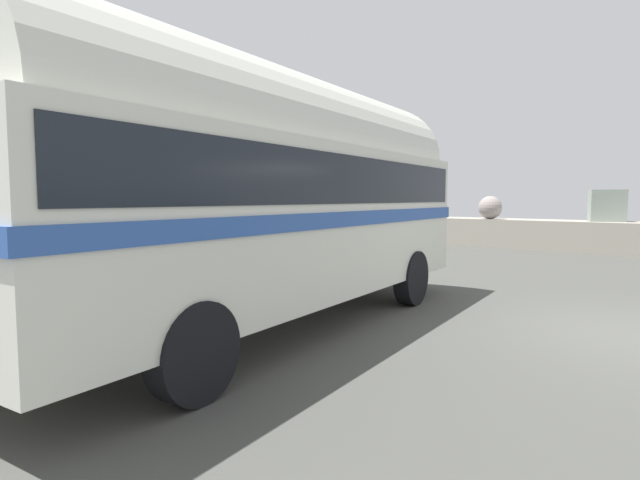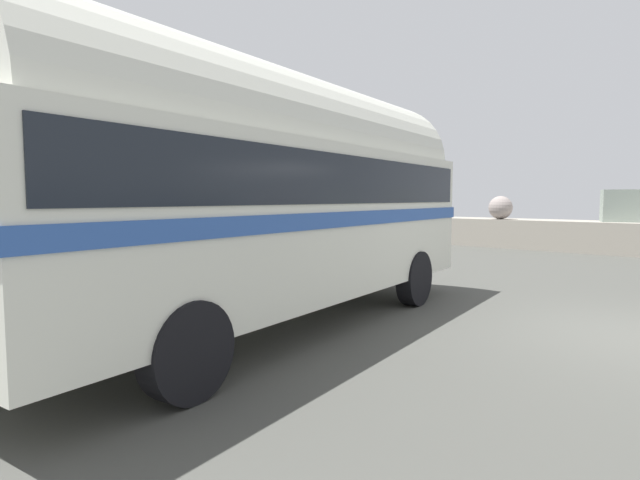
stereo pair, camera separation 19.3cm
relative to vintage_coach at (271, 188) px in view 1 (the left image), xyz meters
The scene contains 2 objects.
ground 5.52m from the vintage_coach, 35.83° to the left, with size 32.00×26.00×0.02m.
vintage_coach is the anchor object (origin of this frame).
Camera 1 is at (1.21, -8.13, 1.90)m, focal length 28.90 mm.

